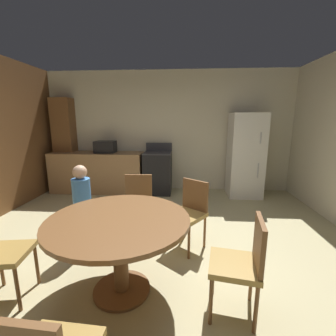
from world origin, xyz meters
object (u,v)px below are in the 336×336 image
chair_northeast (190,210)px  chair_east (243,261)px  oven_range (158,172)px  refrigerator (245,155)px  dining_table (119,233)px  chair_north (138,202)px  person_child (83,205)px  microwave (105,147)px

chair_northeast → chair_east: 1.13m
chair_northeast → chair_east: size_ratio=1.00×
oven_range → refrigerator: (1.88, -0.05, 0.41)m
refrigerator → chair_northeast: bearing=-119.4°
refrigerator → oven_range: bearing=178.4°
oven_range → chair_northeast: 2.31m
dining_table → refrigerator: bearing=58.1°
refrigerator → chair_north: bearing=-135.0°
oven_range → dining_table: (-0.00, -3.08, 0.14)m
chair_north → person_child: person_child is taller
oven_range → chair_north: (-0.06, -1.99, 0.03)m
microwave → dining_table: 3.32m
microwave → chair_northeast: 2.92m
oven_range → refrigerator: size_ratio=0.62×
chair_east → microwave: bearing=-45.8°
oven_range → microwave: size_ratio=2.50×
person_child → chair_north: bearing=77.0°
refrigerator → person_child: (-2.56, -2.29, -0.30)m
refrigerator → chair_northeast: 2.51m
microwave → chair_east: 3.99m
dining_table → person_child: size_ratio=1.19×
refrigerator → microwave: bearing=179.1°
dining_table → chair_northeast: chair_northeast is taller
oven_range → chair_northeast: size_ratio=1.26×
oven_range → person_child: 2.45m
dining_table → chair_east: (1.08, -0.18, -0.11)m
oven_range → chair_north: size_ratio=1.26×
chair_northeast → person_child: person_child is taller
chair_northeast → chair_east: same height
refrigerator → dining_table: 3.57m
chair_north → person_child: 0.73m
oven_range → person_child: (-0.68, -2.35, 0.11)m
chair_northeast → microwave: bearing=-102.8°
chair_northeast → person_child: bearing=-46.7°
microwave → person_child: (0.49, -2.34, -0.45)m
oven_range → dining_table: 3.08m
oven_range → person_child: size_ratio=1.01×
dining_table → person_child: 1.00m
oven_range → chair_north: bearing=-91.6°
chair_northeast → chair_north: (-0.72, 0.22, 0.00)m
chair_north → chair_east: bearing=38.8°
refrigerator → person_child: 3.45m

